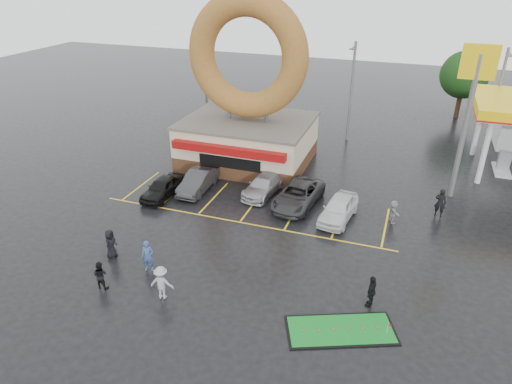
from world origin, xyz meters
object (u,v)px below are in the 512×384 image
(car_black, at_px, (162,188))
(car_silver, at_px, (264,185))
(person_blue, at_px, (148,256))
(dumpster, at_px, (202,146))
(person_cameraman, at_px, (372,291))
(car_dgrey, at_px, (198,181))
(donut_shop, at_px, (247,110))
(car_white, at_px, (339,209))
(shell_sign, at_px, (472,95))
(car_grey, at_px, (298,195))
(streetlight_mid, at_px, (351,90))
(putting_green, at_px, (341,330))
(streetlight_right, at_px, (497,99))
(streetlight_left, at_px, (205,80))

(car_black, height_order, car_silver, car_black)
(person_blue, height_order, dumpster, person_blue)
(car_silver, height_order, person_cameraman, person_cameraman)
(car_dgrey, bearing_deg, donut_shop, 75.29)
(car_black, bearing_deg, car_white, 7.51)
(car_white, distance_m, person_blue, 12.57)
(shell_sign, relative_size, car_white, 2.39)
(car_grey, bearing_deg, car_white, -11.65)
(shell_sign, xyz_separation_m, car_dgrey, (-17.57, -5.30, -6.64))
(car_grey, relative_size, dumpster, 2.96)
(streetlight_mid, bearing_deg, car_dgrey, -121.10)
(car_dgrey, height_order, car_white, car_white)
(person_cameraman, bearing_deg, putting_green, -11.85)
(streetlight_mid, distance_m, car_silver, 14.27)
(car_black, height_order, person_cameraman, person_cameraman)
(streetlight_mid, height_order, putting_green, streetlight_mid)
(person_blue, relative_size, person_cameraman, 1.06)
(streetlight_mid, relative_size, putting_green, 1.66)
(person_blue, bearing_deg, car_dgrey, 82.30)
(streetlight_right, height_order, car_silver, streetlight_right)
(car_black, relative_size, car_silver, 0.90)
(car_silver, bearing_deg, person_cameraman, -39.97)
(donut_shop, distance_m, person_cameraman, 19.42)
(streetlight_mid, bearing_deg, car_white, -82.65)
(car_black, relative_size, car_white, 0.93)
(streetlight_left, bearing_deg, donut_shop, -44.78)
(streetlight_right, distance_m, dumpster, 25.32)
(car_white, xyz_separation_m, putting_green, (2.01, -10.10, -0.71))
(donut_shop, distance_m, car_silver, 7.14)
(shell_sign, height_order, streetlight_mid, shell_sign)
(streetlight_right, distance_m, person_cameraman, 25.12)
(car_black, height_order, car_dgrey, car_dgrey)
(car_black, bearing_deg, donut_shop, 68.87)
(streetlight_mid, xyz_separation_m, person_cameraman, (4.97, -22.80, -3.92))
(car_white, bearing_deg, shell_sign, 47.58)
(streetlight_right, relative_size, car_black, 2.19)
(shell_sign, xyz_separation_m, car_silver, (-12.85, -4.19, -6.71))
(streetlight_right, xyz_separation_m, person_blue, (-18.82, -24.94, -3.87))
(donut_shop, relative_size, car_black, 3.29)
(shell_sign, bearing_deg, putting_green, -107.46)
(car_black, xyz_separation_m, person_blue, (3.72, -7.98, 0.22))
(person_blue, bearing_deg, donut_shop, 72.72)
(car_silver, xyz_separation_m, car_white, (5.77, -1.81, 0.09))
(donut_shop, distance_m, dumpster, 5.92)
(streetlight_left, relative_size, car_dgrey, 2.00)
(shell_sign, distance_m, person_blue, 22.75)
(car_silver, height_order, car_white, car_white)
(donut_shop, bearing_deg, car_black, -113.86)
(car_grey, xyz_separation_m, car_white, (2.99, -0.99, 0.01))
(shell_sign, xyz_separation_m, car_grey, (-10.07, -5.01, -6.64))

